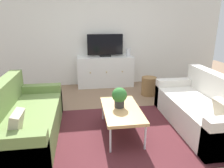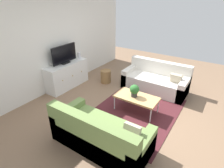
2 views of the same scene
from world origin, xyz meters
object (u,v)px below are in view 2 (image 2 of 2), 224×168
Objects in this scene: couch_right_side at (156,81)px; tv_console at (67,75)px; coffee_table at (136,98)px; potted_plant at (134,90)px; couch_left_side at (99,136)px; wicker_basket at (106,76)px; flat_screen_tv at (64,55)px; glass_vase at (79,55)px.

couch_right_side reaches higher than tv_console.
coffee_table is at bearing -90.76° from tv_console.
couch_right_side is 1.45m from potted_plant.
couch_left_side reaches higher than wicker_basket.
couch_left_side is 1.00× the size of couch_right_side.
tv_console is 1.24m from wicker_basket.
tv_console is at bearing 88.66° from potted_plant.
couch_left_side reaches higher than coffee_table.
couch_right_side is at bearing -60.42° from flat_screen_tv.
couch_right_side reaches higher than coffee_table.
couch_left_side is at bearing -122.30° from flat_screen_tv.
wicker_basket is (0.91, -0.84, -0.84)m from flat_screen_tv.
tv_console is at bearing 57.48° from couch_left_side.
coffee_table is 2.53m from glass_vase.
couch_left_side is 2.88m from wicker_basket.
glass_vase reaches higher than potted_plant.
couch_left_side is 1.49m from coffee_table.
potted_plant is 0.74× the size of wicker_basket.
potted_plant is at bearing 1.02° from couch_left_side.
glass_vase reaches higher than couch_right_side.
coffee_table is (-1.39, -0.03, 0.10)m from couch_right_side.
flat_screen_tv is 1.49m from wicker_basket.
glass_vase is at bearing 107.90° from couch_right_side.
tv_console is at bearing 89.24° from coffee_table.
flat_screen_tv reaches higher than couch_right_side.
wicker_basket is (0.32, -0.82, -0.66)m from glass_vase.
flat_screen_tv reaches higher than couch_left_side.
couch_right_side is 2.56m from glass_vase.
potted_plant reaches higher than coffee_table.
couch_left_side is 3.23m from glass_vase.
wicker_basket is (-0.45, 1.56, -0.07)m from couch_right_side.
couch_right_side is 1.62m from wicker_basket.
flat_screen_tv is at bearing 88.67° from potted_plant.
flat_screen_tv is at bearing 119.58° from couch_right_side.
glass_vase reaches higher than tv_console.
glass_vase is (0.65, 2.35, 0.28)m from potted_plant.
potted_plant is 0.35× the size of flat_screen_tv.
glass_vase is (0.59, -0.02, -0.18)m from flat_screen_tv.
coffee_table is 5.49× the size of glass_vase.
flat_screen_tv reaches higher than coffee_table.
couch_right_side is 4.46× the size of wicker_basket.
potted_plant is at bearing -105.40° from glass_vase.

